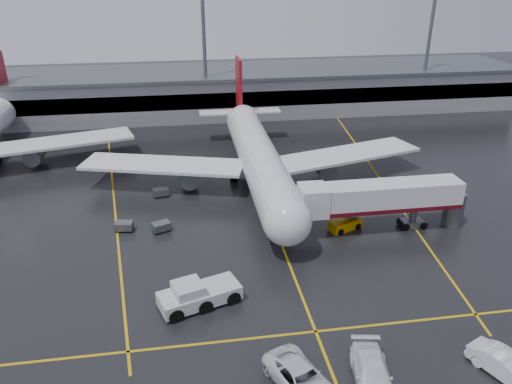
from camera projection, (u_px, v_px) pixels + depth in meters
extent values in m
plane|color=black|center=(269.00, 213.00, 61.25)|extent=(220.00, 220.00, 0.00)
cube|color=gold|center=(269.00, 213.00, 61.25)|extent=(0.25, 90.00, 0.02)
cube|color=gold|center=(316.00, 332.00, 41.53)|extent=(60.00, 0.25, 0.02)
cube|color=gold|center=(113.00, 190.00, 67.42)|extent=(9.99, 69.35, 0.02)
cube|color=gold|center=(377.00, 174.00, 72.72)|extent=(7.57, 69.64, 0.02)
cube|color=gray|center=(229.00, 92.00, 102.58)|extent=(120.00, 18.00, 8.00)
cube|color=black|center=(233.00, 100.00, 94.49)|extent=(120.00, 0.40, 3.00)
cube|color=#595B60|center=(228.00, 71.00, 100.77)|extent=(122.00, 19.00, 0.60)
cylinder|color=#595B60|center=(205.00, 56.00, 92.93)|extent=(0.70, 0.70, 25.00)
cylinder|color=#595B60|center=(428.00, 50.00, 99.21)|extent=(0.70, 0.70, 25.00)
cylinder|color=silver|center=(259.00, 159.00, 66.65)|extent=(5.20, 36.00, 5.20)
sphere|color=silver|center=(287.00, 221.00, 50.52)|extent=(5.20, 5.20, 5.20)
cone|color=silver|center=(240.00, 113.00, 85.22)|extent=(4.94, 8.00, 4.94)
cube|color=maroon|center=(239.00, 83.00, 84.05)|extent=(0.50, 5.50, 8.50)
cube|color=silver|center=(240.00, 112.00, 85.13)|extent=(14.00, 3.00, 0.25)
cube|color=silver|center=(163.00, 165.00, 66.97)|extent=(22.80, 11.83, 0.40)
cube|color=silver|center=(346.00, 154.00, 70.59)|extent=(22.80, 11.83, 0.40)
cylinder|color=#595B60|center=(190.00, 175.00, 67.15)|extent=(2.60, 4.50, 2.60)
cylinder|color=#595B60|center=(324.00, 167.00, 69.80)|extent=(2.60, 4.50, 2.60)
cylinder|color=#595B60|center=(281.00, 234.00, 54.56)|extent=(0.56, 0.56, 2.00)
cylinder|color=#595B60|center=(234.00, 174.00, 70.24)|extent=(0.56, 0.56, 2.00)
cylinder|color=#595B60|center=(278.00, 171.00, 71.13)|extent=(0.56, 0.56, 2.00)
cylinder|color=black|center=(281.00, 238.00, 54.79)|extent=(0.40, 1.10, 1.10)
cylinder|color=black|center=(234.00, 177.00, 70.43)|extent=(1.00, 1.40, 1.40)
cylinder|color=black|center=(278.00, 174.00, 71.32)|extent=(1.00, 1.40, 1.40)
cone|color=silver|center=(5.00, 105.00, 90.11)|extent=(4.94, 8.00, 4.94)
cube|color=maroon|center=(1.00, 77.00, 88.95)|extent=(0.50, 5.50, 8.50)
cube|color=silver|center=(5.00, 104.00, 90.03)|extent=(14.00, 3.00, 0.25)
cube|color=silver|center=(59.00, 142.00, 75.49)|extent=(22.80, 11.83, 0.40)
cylinder|color=#595B60|center=(35.00, 154.00, 74.69)|extent=(2.60, 4.50, 2.60)
cube|color=silver|center=(383.00, 195.00, 55.69)|extent=(18.00, 3.20, 3.00)
cube|color=#4B0812|center=(382.00, 206.00, 56.24)|extent=(18.00, 3.30, 0.50)
cube|color=silver|center=(313.00, 200.00, 54.55)|extent=(3.00, 3.40, 3.30)
cylinder|color=#595B60|center=(413.00, 216.00, 57.47)|extent=(0.80, 0.80, 3.00)
cube|color=#595B60|center=(412.00, 223.00, 57.92)|extent=(2.60, 1.60, 0.90)
cylinder|color=#595B60|center=(454.00, 209.00, 57.96)|extent=(2.40, 2.40, 4.00)
cylinder|color=black|center=(403.00, 224.00, 57.76)|extent=(0.90, 1.80, 0.90)
cylinder|color=black|center=(421.00, 223.00, 58.07)|extent=(0.90, 1.80, 0.90)
cube|color=silver|center=(200.00, 295.00, 44.54)|extent=(7.89, 5.10, 1.26)
cube|color=silver|center=(188.00, 289.00, 43.66)|extent=(3.18, 3.18, 1.05)
cube|color=black|center=(188.00, 289.00, 43.66)|extent=(2.86, 2.86, 0.94)
cylinder|color=black|center=(171.00, 307.00, 43.56)|extent=(2.29, 3.42, 1.36)
cylinder|color=black|center=(200.00, 299.00, 44.69)|extent=(2.29, 3.42, 1.36)
cylinder|color=black|center=(227.00, 290.00, 45.82)|extent=(2.29, 3.42, 1.36)
cube|color=#C88C00|center=(345.00, 224.00, 57.41)|extent=(4.21, 2.93, 1.19)
cube|color=#595B60|center=(346.00, 216.00, 56.93)|extent=(3.84, 2.27, 1.36)
cylinder|color=black|center=(336.00, 229.00, 56.93)|extent=(1.37, 1.98, 0.76)
cylinder|color=black|center=(353.00, 224.00, 58.12)|extent=(1.37, 1.98, 0.76)
imported|color=silver|center=(301.00, 379.00, 35.52)|extent=(5.43, 7.46, 1.88)
imported|color=white|center=(372.00, 374.00, 35.96)|extent=(3.73, 6.88, 1.89)
imported|color=white|center=(507.00, 366.00, 36.66)|extent=(4.29, 6.09, 1.90)
cube|color=#595B60|center=(161.00, 226.00, 56.91)|extent=(2.34, 1.96, 0.90)
cylinder|color=black|center=(157.00, 233.00, 56.34)|extent=(0.40, 0.20, 0.40)
cylinder|color=black|center=(170.00, 230.00, 57.09)|extent=(0.40, 0.20, 0.40)
cylinder|color=black|center=(153.00, 230.00, 57.12)|extent=(0.40, 0.20, 0.40)
cylinder|color=black|center=(166.00, 226.00, 57.87)|extent=(0.40, 0.20, 0.40)
cube|color=#595B60|center=(124.00, 226.00, 57.03)|extent=(2.17, 1.59, 0.90)
cylinder|color=black|center=(117.00, 231.00, 56.77)|extent=(0.40, 0.20, 0.40)
cylinder|color=black|center=(131.00, 231.00, 56.78)|extent=(0.40, 0.20, 0.40)
cylinder|color=black|center=(119.00, 227.00, 57.68)|extent=(0.40, 0.20, 0.40)
cylinder|color=black|center=(132.00, 227.00, 57.69)|extent=(0.40, 0.20, 0.40)
cube|color=#595B60|center=(161.00, 192.00, 65.52)|extent=(2.22, 1.67, 0.90)
cylinder|color=black|center=(156.00, 197.00, 65.04)|extent=(0.40, 0.20, 0.40)
cylinder|color=black|center=(168.00, 196.00, 65.54)|extent=(0.40, 0.20, 0.40)
cylinder|color=black|center=(155.00, 194.00, 65.89)|extent=(0.40, 0.20, 0.40)
cylinder|color=black|center=(166.00, 193.00, 66.40)|extent=(0.40, 0.20, 0.40)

